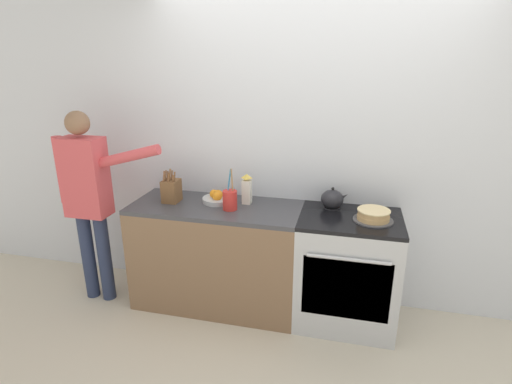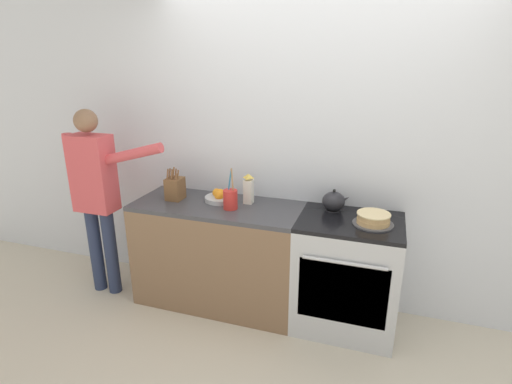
# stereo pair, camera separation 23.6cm
# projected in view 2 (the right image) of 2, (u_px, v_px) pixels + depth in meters

# --- Properties ---
(ground_plane) EXTENTS (16.00, 16.00, 0.00)m
(ground_plane) POSITION_uv_depth(u_px,v_px,m) (292.00, 337.00, 3.02)
(ground_plane) COLOR beige
(wall_back) EXTENTS (8.00, 0.04, 2.60)m
(wall_back) POSITION_uv_depth(u_px,v_px,m) (315.00, 152.00, 3.15)
(wall_back) COLOR silver
(wall_back) RESTS_ON ground_plane
(counter_cabinet) EXTENTS (1.37, 0.59, 0.89)m
(counter_cabinet) POSITION_uv_depth(u_px,v_px,m) (219.00, 254.00, 3.36)
(counter_cabinet) COLOR brown
(counter_cabinet) RESTS_ON ground_plane
(stove_range) EXTENTS (0.75, 0.62, 0.89)m
(stove_range) POSITION_uv_depth(u_px,v_px,m) (346.00, 274.00, 3.04)
(stove_range) COLOR #B7BABF
(stove_range) RESTS_ON ground_plane
(layer_cake) EXTENTS (0.29, 0.29, 0.09)m
(layer_cake) POSITION_uv_depth(u_px,v_px,m) (373.00, 219.00, 2.82)
(layer_cake) COLOR #4C4C51
(layer_cake) RESTS_ON stove_range
(tea_kettle) EXTENTS (0.21, 0.18, 0.17)m
(tea_kettle) POSITION_uv_depth(u_px,v_px,m) (334.00, 201.00, 3.07)
(tea_kettle) COLOR #232328
(tea_kettle) RESTS_ON stove_range
(knife_block) EXTENTS (0.13, 0.14, 0.28)m
(knife_block) POSITION_uv_depth(u_px,v_px,m) (175.00, 188.00, 3.30)
(knife_block) COLOR brown
(knife_block) RESTS_ON counter_cabinet
(utensil_crock) EXTENTS (0.11, 0.11, 0.33)m
(utensil_crock) POSITION_uv_depth(u_px,v_px,m) (230.00, 199.00, 3.10)
(utensil_crock) COLOR red
(utensil_crock) RESTS_ON counter_cabinet
(fruit_bowl) EXTENTS (0.26, 0.26, 0.10)m
(fruit_bowl) POSITION_uv_depth(u_px,v_px,m) (220.00, 197.00, 3.29)
(fruit_bowl) COLOR #B7BABF
(fruit_bowl) RESTS_ON counter_cabinet
(milk_carton) EXTENTS (0.07, 0.07, 0.25)m
(milk_carton) POSITION_uv_depth(u_px,v_px,m) (249.00, 189.00, 3.21)
(milk_carton) COLOR white
(milk_carton) RESTS_ON counter_cabinet
(person_baker) EXTENTS (0.93, 0.20, 1.63)m
(person_baker) POSITION_uv_depth(u_px,v_px,m) (96.00, 188.00, 3.34)
(person_baker) COLOR #283351
(person_baker) RESTS_ON ground_plane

